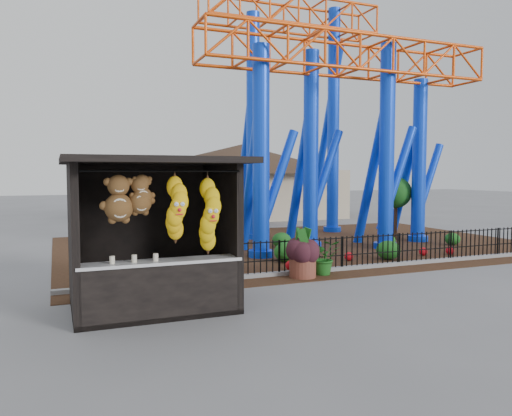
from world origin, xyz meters
name	(u,v)px	position (x,y,z in m)	size (l,w,h in m)	color
ground	(304,306)	(0.00, 0.00, 0.00)	(120.00, 120.00, 0.00)	slate
mulch_bed	(300,245)	(4.00, 8.00, 0.01)	(18.00, 12.00, 0.02)	#331E11
curb	(377,266)	(4.00, 3.00, 0.06)	(18.00, 0.18, 0.12)	gray
prize_booth	(153,236)	(-3.01, 0.91, 1.53)	(3.50, 3.40, 3.12)	black
picket_fence	(402,249)	(4.90, 3.00, 0.50)	(12.20, 0.06, 1.00)	black
roller_coaster	(324,81)	(5.12, 8.23, 6.44)	(11.00, 6.37, 10.82)	blue
terracotta_planter	(303,266)	(1.29, 2.58, 0.31)	(0.72, 0.72, 0.62)	brown
planter_foliage	(303,243)	(1.29, 2.58, 0.94)	(0.70, 0.70, 0.64)	black
potted_plant	(324,257)	(2.01, 2.70, 0.49)	(0.88, 0.77, 0.98)	#2A5218
landscaping	(347,246)	(4.46, 5.38, 0.30)	(8.53, 4.50, 0.64)	#195318
pavilion	(242,169)	(6.00, 20.00, 3.07)	(15.00, 15.00, 4.80)	#BFAD8C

